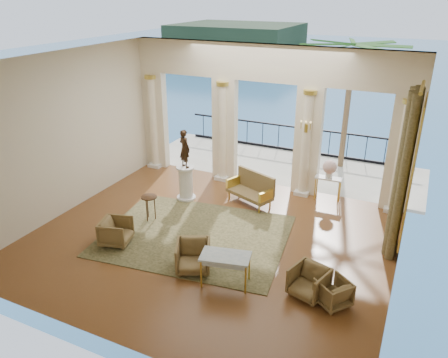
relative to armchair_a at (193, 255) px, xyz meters
The scene contains 23 objects.
floor 1.44m from the armchair_a, 100.67° to the left, with size 9.00×9.00×0.00m, color #4E2D13.
room_walls 2.51m from the armchair_a, 135.87° to the left, with size 9.00×9.00×9.00m.
arcade 5.64m from the armchair_a, 92.84° to the left, with size 9.00×0.56×4.50m.
terrace 7.19m from the armchair_a, 92.06° to the left, with size 10.00×3.60×0.10m, color #ABA490.
balustrade 8.77m from the armchair_a, 91.68° to the left, with size 9.00×0.06×1.03m.
palm_tree 8.96m from the armchair_a, 77.66° to the left, with size 2.00×2.00×4.50m.
headland 77.59m from the armchair_a, 112.98° to the left, with size 22.00×18.00×6.00m, color black.
sea 61.70m from the armchair_a, 90.24° to the left, with size 160.00×160.00×0.00m, color #286999.
curtain 5.20m from the armchair_a, 35.46° to the left, with size 0.33×1.40×4.09m.
window_frame 5.37m from the armchair_a, 34.24° to the left, with size 0.04×1.60×3.40m, color gold.
wall_sconce 5.33m from the armchair_a, 76.81° to the left, with size 0.30×0.11×0.33m.
rug 1.55m from the armchair_a, 117.47° to the left, with size 4.72×3.67×0.02m, color #2B311A.
armchair_a is the anchor object (origin of this frame).
armchair_b 2.65m from the armchair_a, ahead, with size 0.71×0.66×0.73m, color #493D1E.
armchair_c 3.17m from the armchair_a, ahead, with size 0.61×0.57×0.63m, color #493D1E.
armchair_d 2.33m from the armchair_a, behind, with size 0.71×0.67×0.73m, color #493D1E.
settee 3.77m from the armchair_a, 91.14° to the left, with size 1.58×1.11×0.96m.
game_table 0.94m from the armchair_a, 10.09° to the right, with size 1.17×0.80×0.73m.
pedestal 3.75m from the armchair_a, 122.38° to the left, with size 0.58×0.58×1.06m.
statue 3.95m from the armchair_a, 122.38° to the left, with size 0.42×0.28×1.16m, color #302115.
console_table 5.29m from the armchair_a, 68.44° to the left, with size 0.81×0.33×0.76m.
urn 5.33m from the armchair_a, 68.44° to the left, with size 0.42×0.42×0.56m.
side_table 2.76m from the armchair_a, 145.12° to the left, with size 0.44×0.44×0.72m.
Camera 1 is at (4.50, -8.69, 5.97)m, focal length 35.00 mm.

